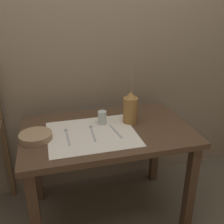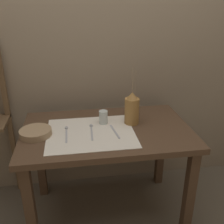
# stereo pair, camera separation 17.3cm
# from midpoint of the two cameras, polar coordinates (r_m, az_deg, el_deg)

# --- Properties ---
(ground_plane) EXTENTS (12.00, 12.00, 0.00)m
(ground_plane) POSITION_cam_midpoint_polar(r_m,az_deg,el_deg) (2.20, 1.38, -20.83)
(ground_plane) COLOR brown
(stone_wall_back) EXTENTS (7.00, 0.06, 2.40)m
(stone_wall_back) POSITION_cam_midpoint_polar(r_m,az_deg,el_deg) (2.06, -0.62, 14.06)
(stone_wall_back) COLOR gray
(stone_wall_back) RESTS_ON ground_plane
(wooden_table) EXTENTS (1.13, 0.71, 0.73)m
(wooden_table) POSITION_cam_midpoint_polar(r_m,az_deg,el_deg) (1.82, 1.57, -6.65)
(wooden_table) COLOR #4C3523
(wooden_table) RESTS_ON ground_plane
(linen_cloth) EXTENTS (0.57, 0.48, 0.00)m
(linen_cloth) POSITION_cam_midpoint_polar(r_m,az_deg,el_deg) (1.72, -1.77, -4.60)
(linen_cloth) COLOR silver
(linen_cloth) RESTS_ON wooden_table
(pitcher_with_flowers) EXTENTS (0.10, 0.10, 0.42)m
(pitcher_with_flowers) POSITION_cam_midpoint_polar(r_m,az_deg,el_deg) (1.82, 7.07, 0.57)
(pitcher_with_flowers) COLOR olive
(pitcher_with_flowers) RESTS_ON wooden_table
(wooden_bowl) EXTENTS (0.20, 0.20, 0.04)m
(wooden_bowl) POSITION_cam_midpoint_polar(r_m,az_deg,el_deg) (1.72, -13.56, -4.46)
(wooden_bowl) COLOR #9E7F5B
(wooden_bowl) RESTS_ON wooden_table
(glass_tumbler_near) EXTENTS (0.06, 0.06, 0.09)m
(glass_tumbler_near) POSITION_cam_midpoint_polar(r_m,az_deg,el_deg) (1.82, 0.81, -1.18)
(glass_tumbler_near) COLOR silver
(glass_tumbler_near) RESTS_ON wooden_table
(spoon_inner) EXTENTS (0.02, 0.21, 0.02)m
(spoon_inner) POSITION_cam_midpoint_polar(r_m,az_deg,el_deg) (1.74, -7.12, -4.14)
(spoon_inner) COLOR #A8A8AD
(spoon_inner) RESTS_ON wooden_table
(spoon_outer) EXTENTS (0.03, 0.21, 0.02)m
(spoon_outer) POSITION_cam_midpoint_polar(r_m,az_deg,el_deg) (1.76, -1.72, -3.69)
(spoon_outer) COLOR #A8A8AD
(spoon_outer) RESTS_ON wooden_table
(fork_inner) EXTENTS (0.04, 0.20, 0.00)m
(fork_inner) POSITION_cam_midpoint_polar(r_m,az_deg,el_deg) (1.73, 3.49, -4.31)
(fork_inner) COLOR #A8A8AD
(fork_inner) RESTS_ON wooden_table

